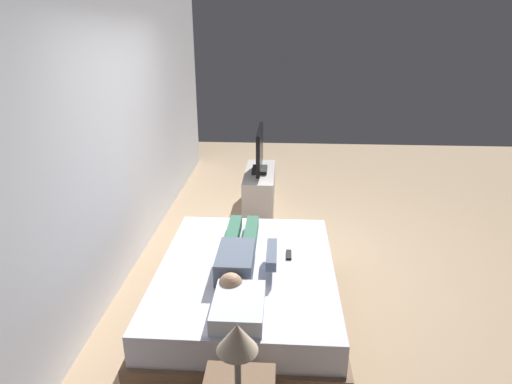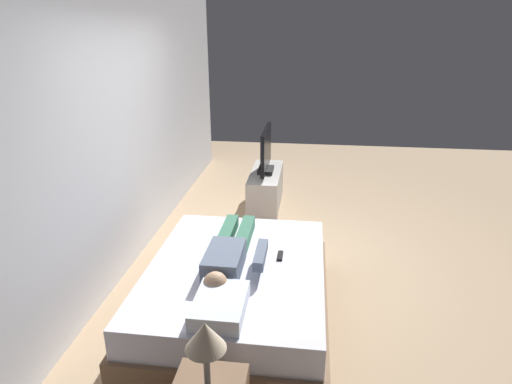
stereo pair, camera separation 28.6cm
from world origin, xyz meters
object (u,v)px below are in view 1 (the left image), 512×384
Objects in this scene: bed at (247,294)px; tv at (260,151)px; remote at (289,255)px; lamp at (237,339)px; tv_stand at (260,189)px; pillow at (239,307)px; person at (239,255)px.

tv is (2.53, 0.03, 0.52)m from bed.
lamp is at bearing 168.74° from remote.
bed is at bearing -179.36° from tv_stand.
pillow is 0.44× the size of tv_stand.
tv_stand is (3.17, 0.03, -0.35)m from pillow.
pillow reaches higher than tv_stand.
bed is 1.52× the size of person.
pillow is 0.55× the size of tv.
tv reaches higher than remote.
pillow is at bearing -174.75° from person.
bed is 1.39m from lamp.
person reaches higher than pillow.
tv_stand is at bearing 0.51° from pillow.
person is at bearing 110.47° from remote.
person reaches higher than remote.
remote is at bearing -11.26° from lamp.
bed is at bearing 117.64° from remote.
person is 0.44m from remote.
tv is at bearing 8.98° from remote.
lamp is at bearing -174.71° from person.
remote is at bearing -22.84° from pillow.
person is at bearing 5.29° from lamp.
pillow is at bearing -180.00° from bed.
remote is (0.15, -0.40, -0.07)m from person.
person is 2.53m from tv_stand.
remote is 2.39m from tv.
tv is (2.35, 0.37, 0.24)m from remote.
pillow is 0.67m from lamp.
lamp is (-3.79, -0.09, 0.07)m from tv.
pillow reaches higher than remote.
tv_stand is at bearing -0.75° from person.
tv is (3.17, 0.03, 0.18)m from pillow.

